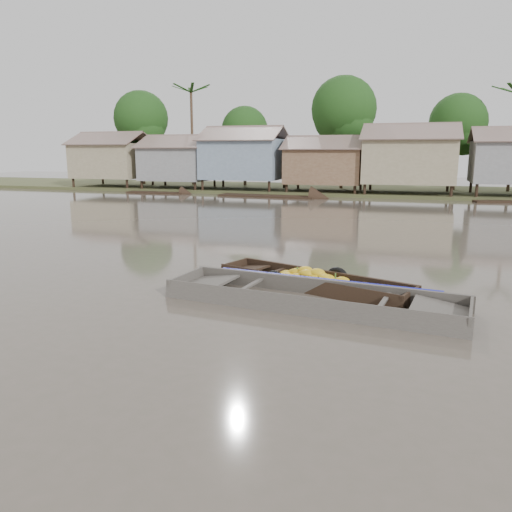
% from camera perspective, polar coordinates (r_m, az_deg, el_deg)
% --- Properties ---
extents(ground, '(120.00, 120.00, 0.00)m').
position_cam_1_polar(ground, '(11.01, 0.57, -5.85)').
color(ground, '#524B3E').
rests_on(ground, ground).
extents(riverbank, '(120.00, 12.47, 10.22)m').
position_cam_1_polar(riverbank, '(41.89, 17.93, 10.96)').
color(riverbank, '#384723').
rests_on(riverbank, ground).
extents(banana_boat, '(5.23, 2.87, 0.71)m').
position_cam_1_polar(banana_boat, '(12.63, 6.19, -2.96)').
color(banana_boat, black).
rests_on(banana_boat, ground).
extents(viewer_boat, '(6.80, 2.51, 0.54)m').
position_cam_1_polar(viewer_boat, '(11.23, 6.47, -5.33)').
color(viewer_boat, '#443D39').
rests_on(viewer_boat, ground).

